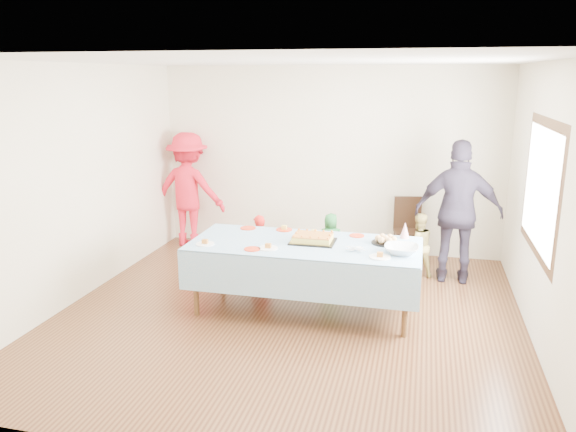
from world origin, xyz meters
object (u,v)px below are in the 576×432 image
object	(u,v)px
adult_left	(189,190)
party_table	(305,248)
dining_chair	(408,225)
birthday_cake	(313,239)

from	to	relation	value
adult_left	party_table	bearing A→B (deg)	140.41
party_table	dining_chair	size ratio (longest dim) A/B	2.80
party_table	adult_left	size ratio (longest dim) A/B	1.44
party_table	adult_left	distance (m)	3.03
party_table	dining_chair	distance (m)	2.36
adult_left	dining_chair	bearing A→B (deg)	-176.11
party_table	dining_chair	bearing A→B (deg)	63.52
party_table	dining_chair	xyz separation A→B (m)	(1.05, 2.10, -0.23)
adult_left	birthday_cake	bearing A→B (deg)	142.21
dining_chair	adult_left	xyz separation A→B (m)	(-3.29, -0.07, 0.37)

